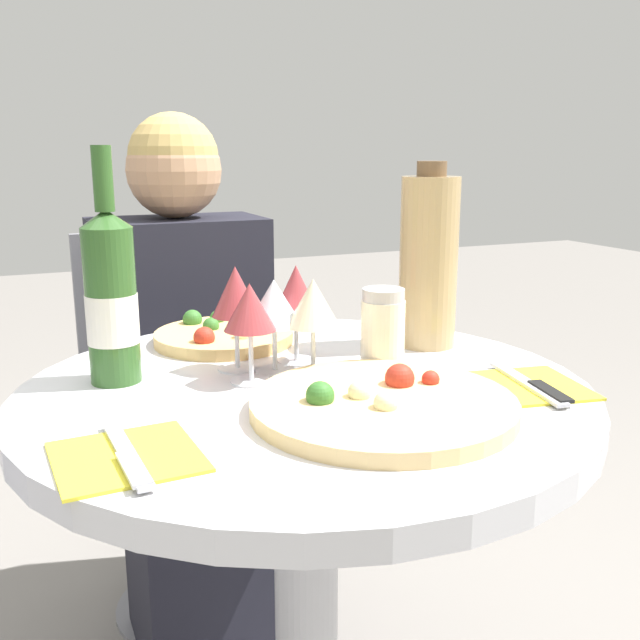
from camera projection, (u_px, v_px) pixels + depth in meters
name	position (u px, v px, depth m)	size (l,w,h in m)	color
dining_table	(306.00, 516.00, 1.05)	(0.80, 0.80, 0.78)	#B2B2B7
chair_behind_diner	(180.00, 432.00, 1.73)	(0.42, 0.42, 0.91)	slate
seated_diner	(193.00, 412.00, 1.57)	(0.37, 0.45, 1.18)	black
pizza_large	(382.00, 404.00, 0.89)	(0.34, 0.34, 0.05)	#E5C17F
pizza_small_far	(224.00, 335.00, 1.22)	(0.24, 0.24, 0.04)	#DBB26B
wine_bottle	(111.00, 298.00, 0.99)	(0.07, 0.07, 0.33)	#2D5623
tall_carafe	(428.00, 261.00, 1.17)	(0.10, 0.10, 0.30)	tan
sugar_shaker	(383.00, 328.00, 1.07)	(0.07, 0.07, 0.12)	silver
wine_glass_front_right	(313.00, 305.00, 1.03)	(0.08, 0.08, 0.14)	silver
wine_glass_back_right	(296.00, 293.00, 1.08)	(0.07, 0.07, 0.15)	silver
wine_glass_back_left	(236.00, 294.00, 1.05)	(0.07, 0.07, 0.16)	silver
wine_glass_front_left	(250.00, 309.00, 0.99)	(0.07, 0.07, 0.14)	silver
wine_glass_center	(274.00, 304.00, 1.04)	(0.08, 0.08, 0.14)	silver
place_setting_left	(127.00, 457.00, 0.76)	(0.16, 0.19, 0.01)	yellow
place_setting_right	(528.00, 386.00, 0.99)	(0.17, 0.19, 0.01)	yellow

